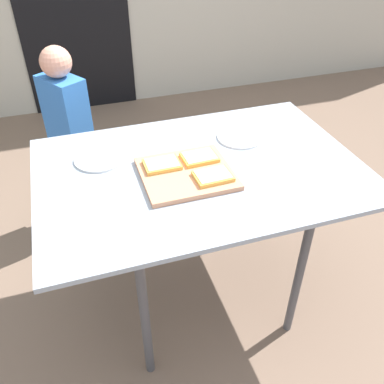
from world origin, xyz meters
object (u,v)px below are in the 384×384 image
pizza_slice_far_left (162,164)px  plate_white_right (240,137)px  plate_white_left (100,159)px  pizza_slice_near_right (213,176)px  pizza_slice_far_right (199,157)px  child_left (70,133)px  dining_table (200,181)px  cutting_board (187,173)px

pizza_slice_far_left → plate_white_right: (0.39, 0.14, -0.02)m
pizza_slice_far_left → plate_white_left: (-0.22, 0.16, -0.02)m
pizza_slice_far_left → pizza_slice_near_right: bearing=-40.3°
pizza_slice_near_right → plate_white_right: size_ratio=0.69×
pizza_slice_far_right → child_left: 0.90m
dining_table → plate_white_right: 0.31m
cutting_board → pizza_slice_far_right: 0.10m
dining_table → child_left: size_ratio=1.22×
pizza_slice_near_right → plate_white_left: (-0.38, 0.29, -0.02)m
pizza_slice_far_right → pizza_slice_near_right: bearing=-87.8°
plate_white_right → plate_white_left: bearing=178.6°
plate_white_left → plate_white_right: bearing=-1.4°
dining_table → pizza_slice_near_right: bearing=-83.2°
pizza_slice_far_right → plate_white_right: pizza_slice_far_right is taller
cutting_board → plate_white_right: bearing=33.1°
pizza_slice_far_right → plate_white_left: bearing=158.1°
cutting_board → pizza_slice_far_left: size_ratio=2.49×
pizza_slice_far_left → plate_white_right: size_ratio=0.68×
dining_table → plate_white_left: size_ratio=6.28×
pizza_slice_far_left → plate_white_right: 0.42m
cutting_board → child_left: (-0.40, 0.80, -0.17)m
dining_table → child_left: 0.90m
dining_table → pizza_slice_far_left: 0.18m
dining_table → pizza_slice_far_left: pizza_slice_far_left is taller
pizza_slice_near_right → pizza_slice_far_left: size_ratio=1.02×
pizza_slice_near_right → pizza_slice_far_right: same height
pizza_slice_far_left → pizza_slice_far_right: 0.16m
cutting_board → plate_white_left: 0.37m
dining_table → plate_white_right: size_ratio=6.28×
pizza_slice_far_left → pizza_slice_far_right: size_ratio=0.98×
pizza_slice_far_left → plate_white_right: bearing=19.7°
pizza_slice_near_right → pizza_slice_far_right: (-0.01, 0.14, 0.00)m
pizza_slice_far_right → plate_white_right: size_ratio=0.69×
cutting_board → plate_white_left: size_ratio=1.69×
plate_white_right → child_left: 0.95m
cutting_board → plate_white_right: 0.37m
pizza_slice_far_left → pizza_slice_far_right: bearing=1.2°
pizza_slice_far_right → child_left: size_ratio=0.13×
cutting_board → child_left: size_ratio=0.33×
plate_white_left → cutting_board: bearing=-35.8°
cutting_board → pizza_slice_far_left: bearing=141.6°
pizza_slice_near_right → plate_white_left: bearing=142.8°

